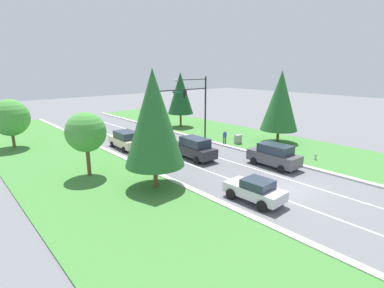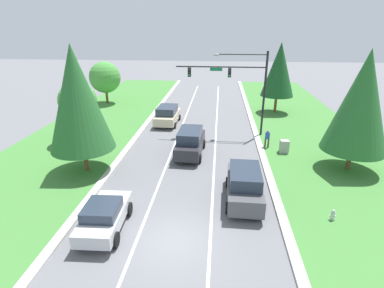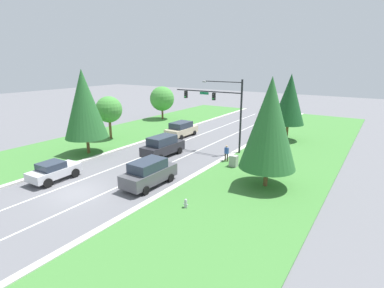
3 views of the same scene
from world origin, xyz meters
TOP-DOWN VIEW (x-y plane):
  - ground_plane at (0.00, 0.00)m, footprint 160.00×160.00m
  - curb_strip_right at (5.65, 0.00)m, footprint 0.50×90.00m
  - curb_strip_left at (-5.65, 0.00)m, footprint 0.50×90.00m
  - grass_verge_right at (10.90, 0.00)m, footprint 10.00×90.00m
  - grass_verge_left at (-10.90, 0.00)m, footprint 10.00×90.00m
  - lane_stripe_inner_left at (-1.80, 0.00)m, footprint 0.14×81.00m
  - lane_stripe_inner_right at (1.80, 0.00)m, footprint 0.14×81.00m
  - traffic_signal_mast at (3.73, 15.81)m, footprint 8.18×0.41m
  - champagne_suv at (-3.43, 18.60)m, footprint 2.39×4.79m
  - graphite_suv at (3.66, 4.03)m, footprint 2.21×4.85m
  - charcoal_suv at (-0.21, 10.66)m, footprint 2.29×5.05m
  - silver_sedan at (-3.61, 0.55)m, footprint 2.15×4.17m
  - utility_cabinet at (7.44, 11.55)m, footprint 0.70×0.60m
  - pedestrian at (6.19, 12.55)m, footprint 0.41×0.28m
  - fire_hydrant at (8.28, 2.39)m, footprint 0.34×0.20m
  - conifer_near_right_tree at (8.73, 24.02)m, footprint 3.79×3.79m
  - oak_near_left_tree at (-13.03, 26.71)m, footprint 4.05×4.05m
  - conifer_far_right_tree at (11.47, 8.84)m, footprint 4.32×4.32m
  - oak_far_left_tree at (-10.17, 12.62)m, footprint 3.26×3.26m
  - conifer_mid_left_tree at (-7.34, 6.94)m, footprint 4.39×4.39m

SIDE VIEW (x-z plane):
  - ground_plane at x=0.00m, z-range 0.00..0.00m
  - lane_stripe_inner_left at x=-1.80m, z-range 0.00..0.01m
  - lane_stripe_inner_right at x=1.80m, z-range 0.00..0.01m
  - grass_verge_right at x=10.90m, z-range 0.00..0.08m
  - grass_verge_left at x=-10.90m, z-range 0.00..0.08m
  - curb_strip_right at x=5.65m, z-range 0.00..0.15m
  - curb_strip_left at x=-5.65m, z-range 0.00..0.15m
  - fire_hydrant at x=8.28m, z-range -0.01..0.69m
  - utility_cabinet at x=7.44m, z-range 0.00..1.13m
  - silver_sedan at x=-3.61m, z-range 0.03..1.64m
  - pedestrian at x=6.19m, z-range 0.09..1.78m
  - champagne_suv at x=-3.43m, z-range 0.02..1.94m
  - graphite_suv at x=3.66m, z-range 0.02..2.11m
  - charcoal_suv at x=-0.21m, z-range 0.02..2.15m
  - oak_near_left_tree at x=-13.03m, z-range 0.73..6.25m
  - oak_far_left_tree at x=-10.17m, z-range 1.05..6.46m
  - conifer_far_right_tree at x=11.47m, z-range 0.80..9.33m
  - conifer_near_right_tree at x=8.73m, z-range 1.04..9.19m
  - traffic_signal_mast at x=3.73m, z-range 1.32..9.09m
  - conifer_mid_left_tree at x=-7.34m, z-range 0.90..9.73m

